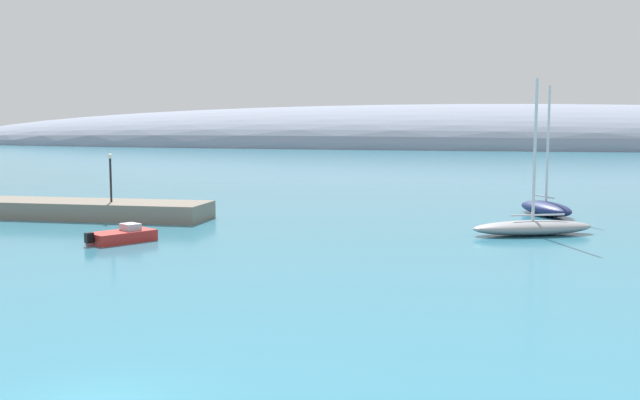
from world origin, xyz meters
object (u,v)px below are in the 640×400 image
(sailboat_grey_outer_mooring, at_px, (533,226))
(motorboat_red_alongside_breakwater, at_px, (122,236))
(harbor_lamp_post, at_px, (110,172))
(sailboat_navy_mid_mooring, at_px, (546,207))

(sailboat_grey_outer_mooring, xyz_separation_m, motorboat_red_alongside_breakwater, (-23.53, -9.16, -0.17))
(sailboat_grey_outer_mooring, relative_size, motorboat_red_alongside_breakwater, 2.35)
(motorboat_red_alongside_breakwater, xyz_separation_m, harbor_lamp_post, (-6.23, 9.05, 3.13))
(motorboat_red_alongside_breakwater, bearing_deg, sailboat_grey_outer_mooring, -38.99)
(sailboat_grey_outer_mooring, relative_size, harbor_lamp_post, 2.76)
(sailboat_grey_outer_mooring, height_order, motorboat_red_alongside_breakwater, sailboat_grey_outer_mooring)
(motorboat_red_alongside_breakwater, relative_size, harbor_lamp_post, 1.17)
(sailboat_navy_mid_mooring, bearing_deg, motorboat_red_alongside_breakwater, -78.52)
(sailboat_navy_mid_mooring, xyz_separation_m, harbor_lamp_post, (-31.04, -10.56, 2.87))
(harbor_lamp_post, bearing_deg, sailboat_navy_mid_mooring, 18.79)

